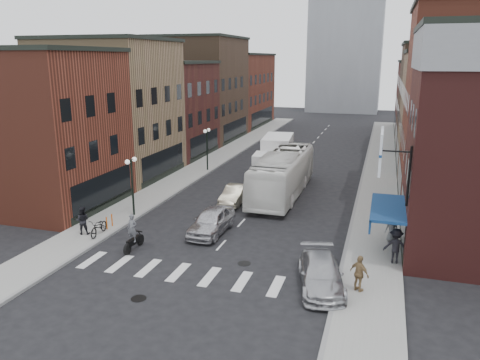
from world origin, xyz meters
name	(u,v)px	position (x,y,z in m)	size (l,w,h in m)	color
ground	(215,252)	(0.00, 0.00, 0.00)	(160.00, 160.00, 0.00)	black
sidewalk_left	(211,161)	(-8.50, 22.00, 0.07)	(3.00, 74.00, 0.15)	gray
sidewalk_right	(380,173)	(8.50, 22.00, 0.07)	(3.00, 74.00, 0.15)	gray
curb_left	(225,163)	(-7.00, 22.00, 0.00)	(0.20, 74.00, 0.16)	gray
curb_right	(363,172)	(7.00, 22.00, 0.00)	(0.20, 74.00, 0.16)	gray
crosswalk_stripes	(195,275)	(0.00, -3.00, 0.00)	(12.00, 2.20, 0.01)	silver
bldg_left_near	(39,129)	(-14.99, 4.50, 5.65)	(10.30, 9.20, 11.30)	maroon
bldg_left_mid_a	(111,109)	(-14.99, 14.00, 6.15)	(10.30, 10.20, 12.30)	#8E734E
bldg_left_mid_b	(162,109)	(-14.99, 24.00, 5.15)	(10.30, 10.20, 10.30)	#4A1C1A
bldg_left_far_a	(199,89)	(-14.99, 35.00, 6.65)	(10.30, 12.20, 13.30)	#4B3625
bldg_left_far_b	(232,90)	(-14.99, 49.00, 5.65)	(10.30, 16.20, 11.30)	maroon
bldg_right_mid_a	(480,108)	(15.00, 14.00, 7.15)	(10.30, 10.20, 14.30)	maroon
bldg_right_mid_b	(459,114)	(14.99, 24.00, 5.65)	(10.30, 10.20, 11.30)	#8E734E
bldg_right_far_a	(446,98)	(14.99, 35.00, 6.15)	(10.30, 12.20, 12.30)	#4B3625
bldg_right_far_b	(434,98)	(14.99, 49.00, 5.15)	(10.30, 16.20, 10.30)	#4A1C1A
awning_blue	(385,209)	(8.93, 2.50, 2.63)	(1.80, 5.00, 0.78)	navy
billboard_sign	(383,152)	(8.59, 0.50, 6.13)	(1.52, 3.00, 3.70)	black
streetlamp_near	(132,176)	(-7.40, 4.00, 2.91)	(0.32, 1.22, 4.11)	black
streetlamp_far	(207,141)	(-7.40, 18.00, 2.91)	(0.32, 1.22, 4.11)	black
bike_rack	(109,222)	(-7.60, 1.30, 0.55)	(0.08, 0.68, 0.80)	#D8590C
box_truck	(275,157)	(-0.80, 18.11, 1.75)	(3.04, 8.37, 3.55)	silver
motorcycle_rider	(133,234)	(-4.51, -1.14, 1.00)	(0.61, 2.11, 2.14)	black
transit_bus	(283,174)	(1.20, 12.28, 1.73)	(2.91, 12.42, 3.46)	white
sedan_left_near	(211,221)	(-1.22, 2.67, 0.79)	(1.86, 4.61, 1.57)	silver
sedan_left_far	(235,195)	(-1.75, 9.05, 0.66)	(1.40, 4.02, 1.32)	beige
curb_car	(321,274)	(6.23, -2.49, 0.70)	(1.97, 4.83, 1.40)	#AFAFB3
parked_bicycle	(99,227)	(-7.50, 0.01, 0.67)	(0.69, 1.97, 1.03)	black
ped_left_solo	(82,220)	(-8.53, -0.13, 1.01)	(0.84, 0.48, 1.73)	black
ped_right_a	(396,246)	(9.60, 1.14, 1.09)	(1.22, 0.60, 1.89)	black
ped_right_b	(359,274)	(7.98, -2.59, 1.02)	(1.02, 0.51, 1.74)	olive
ped_right_c	(392,229)	(9.43, 4.21, 0.92)	(0.75, 0.49, 1.53)	slate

